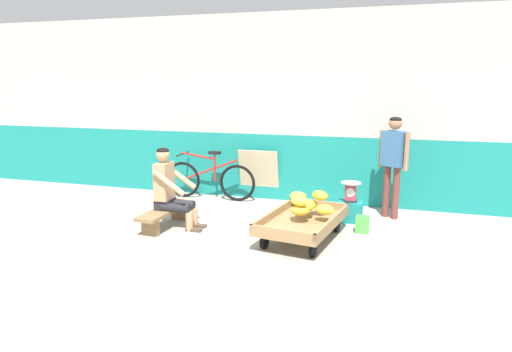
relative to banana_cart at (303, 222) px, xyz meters
name	(u,v)px	position (x,y,z in m)	size (l,w,h in m)	color
ground_plane	(224,264)	(-0.70, -1.05, -0.24)	(80.00, 80.00, 0.00)	#A39E93
back_wall	(287,109)	(-0.70, 2.03, 1.33)	(16.00, 0.30, 3.15)	#19847A
banana_cart	(303,222)	(0.00, 0.00, 0.00)	(1.06, 1.56, 0.36)	#99754C
banana_pile	(308,203)	(0.04, 0.14, 0.22)	(0.73, 0.94, 0.27)	gold
low_bench	(166,213)	(-1.97, -0.03, -0.04)	(0.38, 1.12, 0.27)	olive
vendor_seated	(170,188)	(-1.88, -0.03, 0.33)	(0.69, 0.50, 1.14)	tan
plastic_crate	(350,211)	(0.52, 0.99, -0.09)	(0.36, 0.28, 0.30)	#19847F
weighing_scale	(351,192)	(0.52, 0.99, 0.21)	(0.30, 0.30, 0.29)	#28282D
bicycle_near_left	(209,179)	(-1.96, 1.58, 0.11)	(1.66, 0.48, 0.86)	black
sign_board	(259,175)	(-1.13, 1.84, 0.20)	(0.70, 0.24, 0.88)	#C6B289
customer_adult	(393,156)	(1.09, 1.35, 0.71)	(0.43, 0.34, 1.53)	brown
shopping_bag	(362,224)	(0.73, 0.51, -0.12)	(0.18, 0.12, 0.24)	green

